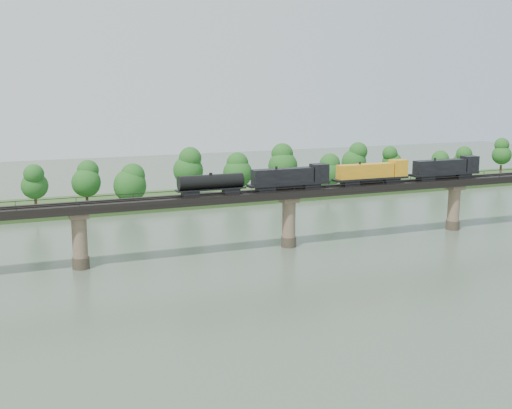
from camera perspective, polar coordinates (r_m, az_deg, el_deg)
name	(u,v)px	position (r m, az deg, el deg)	size (l,w,h in m)	color
ground	(370,292)	(102.07, 10.14, -7.62)	(400.00, 400.00, 0.00)	#3D4D3C
far_bank	(204,197)	(177.31, -4.65, 0.63)	(300.00, 24.00, 1.60)	#27451B
bridge	(289,220)	(126.04, 2.93, -1.36)	(236.00, 30.00, 11.50)	#473A2D
bridge_superstructure	(289,188)	(124.87, 2.96, 1.49)	(220.00, 4.90, 0.75)	black
far_treeline	(179,172)	(169.53, -6.88, 2.87)	(289.06, 17.54, 13.60)	#382619
freight_train	(345,175)	(130.29, 7.92, 2.65)	(67.97, 2.65, 4.68)	black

